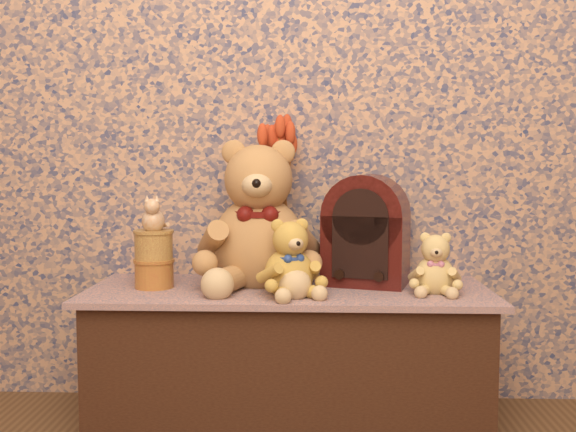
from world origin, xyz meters
The scene contains 10 objects.
display_shelf centered at (0.00, 1.25, 0.23)m, with size 1.30×0.51×0.45m, color #374B71.
teddy_large centered at (-0.10, 1.31, 0.71)m, with size 0.41×0.49×0.52m, color #A77841, non-canonical shape.
teddy_medium centered at (0.01, 1.14, 0.58)m, with size 0.20×0.24×0.25m, color #B58F33, non-canonical shape.
teddy_small centered at (0.46, 1.19, 0.55)m, with size 0.16×0.19×0.20m, color tan, non-canonical shape.
cathedral_radio centered at (0.26, 1.33, 0.64)m, with size 0.27×0.19×0.37m, color #350D09, non-canonical shape.
ceramic_vase centered at (-0.04, 1.41, 0.56)m, with size 0.12×0.12×0.21m, color tan.
dried_stalks centered at (-0.04, 1.41, 0.85)m, with size 0.19×0.19×0.37m, color #CB4220, non-canonical shape.
biscuit_tin_lower centered at (-0.44, 1.24, 0.50)m, with size 0.13×0.13×0.09m, color gold.
biscuit_tin_upper centered at (-0.44, 1.24, 0.59)m, with size 0.12×0.12×0.10m, color #DCC860.
cat_figurine centered at (-0.44, 1.24, 0.70)m, with size 0.09×0.10×0.12m, color silver, non-canonical shape.
Camera 1 is at (0.08, -0.83, 0.86)m, focal length 40.35 mm.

